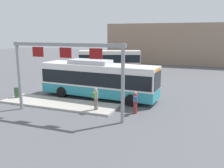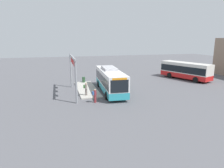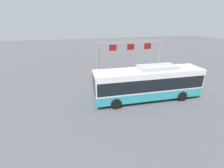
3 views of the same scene
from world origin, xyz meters
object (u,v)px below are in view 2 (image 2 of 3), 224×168
person_waiting_near (86,89)px  trash_bin (84,80)px  bus_background_left (185,70)px  bus_main (110,79)px  person_boarding (95,95)px

person_waiting_near → trash_bin: 8.14m
trash_bin → bus_background_left: bearing=85.3°
bus_main → trash_bin: bearing=-153.2°
bus_main → bus_background_left: 16.66m
bus_background_left → person_waiting_near: size_ratio=5.87×
bus_main → person_boarding: bearing=-31.8°
person_boarding → bus_main: bearing=41.8°
bus_background_left → person_boarding: bearing=-83.9°
person_boarding → trash_bin: 10.98m
bus_background_left → person_waiting_near: 20.61m
person_boarding → trash_bin: bearing=76.3°
trash_bin → person_boarding: bearing=-0.7°
bus_main → bus_background_left: bus_main is taller
person_boarding → person_waiting_near: person_waiting_near is taller
person_waiting_near → trash_bin: size_ratio=1.86×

